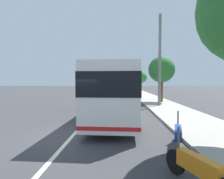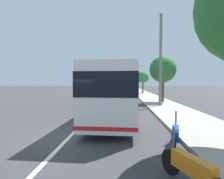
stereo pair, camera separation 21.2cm
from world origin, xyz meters
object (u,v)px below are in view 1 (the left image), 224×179
Objects in this scene: motorcycle_far_end at (178,135)px; car_ahead_same_lane at (120,94)px; coach_bus at (116,90)px; roadside_tree_mid_block at (162,70)px; motorcycle_angled at (198,169)px; utility_pole at (160,61)px; roadside_tree_far_block at (141,77)px; car_far_distant at (120,89)px.

motorcycle_far_end is 0.45× the size of car_ahead_same_lane.
coach_bus reaches higher than motorcycle_far_end.
coach_bus is 2.01× the size of roadside_tree_mid_block.
roadside_tree_mid_block is (16.72, -3.04, 3.35)m from motorcycle_angled.
utility_pole is (13.43, -2.10, 3.97)m from motorcycle_angled.
roadside_tree_mid_block reaches higher than roadside_tree_far_block.
car_far_distant is 0.80× the size of roadside_tree_mid_block.
motorcycle_far_end is 0.50× the size of car_far_distant.
roadside_tree_mid_block is 1.15× the size of roadside_tree_far_block.
utility_pole reaches higher than roadside_tree_far_block.
roadside_tree_far_block is at bearing -27.19° from motorcycle_angled.
roadside_tree_far_block is (29.65, -2.12, 2.95)m from motorcycle_far_end.
roadside_tree_mid_block is at bearing -127.36° from car_ahead_same_lane.
motorcycle_angled is (-8.08, -1.99, -1.39)m from coach_bus.
car_far_distant is (35.37, 2.19, 0.27)m from motorcycle_far_end.
coach_bus reaches higher than car_far_distant.
motorcycle_far_end is 0.40× the size of roadside_tree_mid_block.
motorcycle_angled is at bearing -171.68° from motorcycle_far_end.
car_ahead_same_lane reaches higher than car_far_distant.
car_far_distant is at bearing 20.84° from motorcycle_far_end.
utility_pole reaches higher than motorcycle_far_end.
roadside_tree_mid_block is (-21.30, -4.80, 3.10)m from car_far_distant.
utility_pole is (5.35, -4.09, 2.59)m from coach_bus.
roadside_tree_far_block is at bearing -1.33° from utility_pole.
roadside_tree_mid_block is 15.60m from roadside_tree_far_block.
roadside_tree_mid_block is at bearing -178.16° from roadside_tree_far_block.
car_far_distant is at bearing -20.04° from motorcycle_angled.
coach_bus is 24.69m from roadside_tree_far_block.
roadside_tree_far_block is at bearing 13.22° from motorcycle_far_end.
car_ahead_same_lane is (17.33, 2.12, 0.30)m from motorcycle_far_end.
utility_pole reaches higher than roadside_tree_mid_block.
motorcycle_far_end is 11.62m from utility_pole.
motorcycle_far_end is 0.46× the size of roadside_tree_far_block.
car_far_distant reaches higher than motorcycle_angled.
car_ahead_same_lane is 13.29m from roadside_tree_far_block.
roadside_tree_far_block is at bearing 1.84° from roadside_tree_mid_block.
car_ahead_same_lane is (11.90, -0.29, -1.11)m from coach_bus.
roadside_tree_far_block is 18.90m from utility_pole.
roadside_tree_far_block is (24.22, -4.52, 1.54)m from coach_bus.
roadside_tree_mid_block reaches higher than motorcycle_far_end.
coach_bus is at bearing 179.68° from car_far_distant.
coach_bus is 29.96m from car_far_distant.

